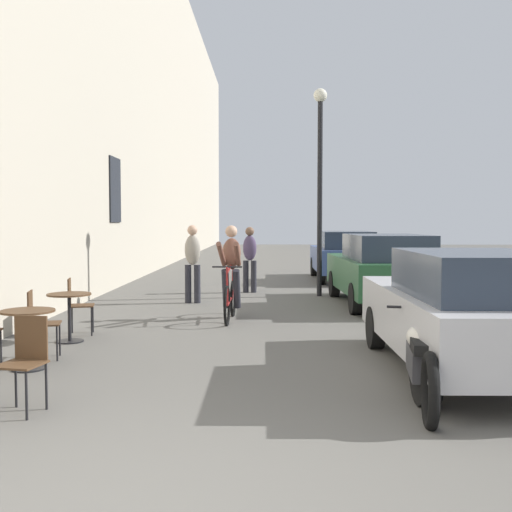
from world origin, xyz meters
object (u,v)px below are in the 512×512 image
(cafe_table_far, at_px, (69,307))
(cyclist_on_bicycle, at_px, (231,275))
(cafe_chair_far_toward_street, at_px, (76,302))
(cafe_table_mid, at_px, (28,327))
(parked_car_third, at_px, (344,255))
(street_lamp, at_px, (320,165))
(cafe_chair_near_toward_street, at_px, (25,357))
(pedestrian_mid, at_px, (250,256))
(parked_car_nearest, at_px, (465,310))
(parked_car_second, at_px, (383,269))
(parked_motorcycle, at_px, (422,361))
(pedestrian_near, at_px, (193,259))
(cafe_chair_mid_toward_wall, at_px, (39,319))

(cafe_table_far, bearing_deg, cyclist_on_bicycle, 43.66)
(cafe_chair_far_toward_street, relative_size, cyclist_on_bicycle, 0.51)
(cafe_table_mid, relative_size, parked_car_third, 0.17)
(cafe_table_mid, xyz_separation_m, street_lamp, (4.13, 7.37, 2.59))
(cafe_chair_far_toward_street, bearing_deg, street_lamp, 50.18)
(cafe_chair_near_toward_street, bearing_deg, pedestrian_mid, 79.29)
(cafe_chair_far_toward_street, bearing_deg, cafe_table_mid, -86.95)
(street_lamp, bearing_deg, cafe_chair_near_toward_street, -111.38)
(parked_car_nearest, distance_m, parked_car_second, 5.91)
(cafe_chair_near_toward_street, relative_size, street_lamp, 0.18)
(cafe_table_far, height_order, cyclist_on_bicycle, cyclist_on_bicycle)
(cafe_table_far, relative_size, cyclist_on_bicycle, 0.41)
(cafe_chair_near_toward_street, bearing_deg, street_lamp, 68.62)
(cafe_chair_far_toward_street, relative_size, parked_motorcycle, 0.42)
(cafe_chair_near_toward_street, bearing_deg, parked_motorcycle, 5.60)
(pedestrian_near, distance_m, street_lamp, 3.82)
(cafe_chair_mid_toward_wall, relative_size, pedestrian_mid, 0.54)
(parked_car_second, bearing_deg, parked_motorcycle, -97.52)
(cyclist_on_bicycle, height_order, parked_car_third, cyclist_on_bicycle)
(cafe_table_far, distance_m, pedestrian_mid, 6.88)
(cyclist_on_bicycle, xyz_separation_m, street_lamp, (1.91, 3.51, 2.30))
(pedestrian_mid, bearing_deg, parked_motorcycle, -78.17)
(cafe_chair_near_toward_street, relative_size, parked_motorcycle, 0.42)
(cafe_table_mid, distance_m, cyclist_on_bicycle, 4.46)
(pedestrian_mid, bearing_deg, cafe_chair_far_toward_street, -113.79)
(cafe_table_far, height_order, pedestrian_mid, pedestrian_mid)
(parked_car_third, bearing_deg, pedestrian_mid, -130.21)
(cafe_chair_far_toward_street, height_order, street_lamp, street_lamp)
(pedestrian_mid, height_order, parked_car_second, pedestrian_mid)
(cafe_table_mid, distance_m, parked_motorcycle, 4.58)
(pedestrian_near, distance_m, pedestrian_mid, 2.35)
(cafe_table_mid, xyz_separation_m, cafe_chair_far_toward_street, (-0.12, 2.27, -0.00))
(pedestrian_mid, bearing_deg, cafe_chair_near_toward_street, -100.71)
(pedestrian_near, xyz_separation_m, parked_car_nearest, (3.92, -6.21, -0.21))
(parked_car_nearest, distance_m, parked_car_third, 11.50)
(cafe_chair_near_toward_street, xyz_separation_m, cafe_table_far, (-0.65, 3.32, 0.00))
(street_lamp, bearing_deg, pedestrian_near, -155.72)
(cafe_table_far, distance_m, street_lamp, 7.50)
(parked_car_nearest, xyz_separation_m, parked_car_third, (0.03, 11.50, 0.02))
(parked_car_nearest, bearing_deg, cyclist_on_bicycle, 126.55)
(parked_car_second, xyz_separation_m, parked_motorcycle, (-0.93, -7.02, -0.38))
(cafe_chair_near_toward_street, xyz_separation_m, parked_car_third, (4.60, 12.98, 0.25))
(cafe_table_far, relative_size, street_lamp, 0.15)
(parked_motorcycle, bearing_deg, cafe_chair_near_toward_street, -174.40)
(cafe_chair_mid_toward_wall, height_order, cafe_chair_far_toward_street, same)
(street_lamp, bearing_deg, parked_car_second, -53.13)
(cafe_table_mid, height_order, pedestrian_mid, pedestrian_mid)
(parked_car_second, bearing_deg, street_lamp, 126.87)
(pedestrian_near, bearing_deg, cafe_table_mid, -101.65)
(cafe_table_far, xyz_separation_m, parked_car_third, (5.25, 9.67, 0.25))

